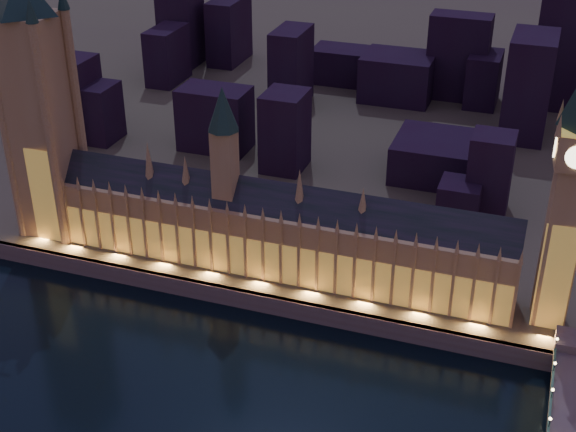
% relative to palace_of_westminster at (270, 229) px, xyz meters
% --- Properties ---
extents(ground_plane, '(2000.00, 2000.00, 0.00)m').
position_rel_palace_of_westminster_xyz_m(ground_plane, '(5.48, -61.74, -26.37)').
color(ground_plane, black).
rests_on(ground_plane, ground).
extents(north_bank, '(2000.00, 960.00, 8.00)m').
position_rel_palace_of_westminster_xyz_m(north_bank, '(5.48, 458.26, -22.37)').
color(north_bank, '#463934').
rests_on(north_bank, ground).
extents(embankment_wall, '(2000.00, 2.50, 8.00)m').
position_rel_palace_of_westminster_xyz_m(embankment_wall, '(5.48, -20.74, -22.37)').
color(embankment_wall, brown).
rests_on(embankment_wall, ground).
extents(palace_of_westminster, '(202.00, 21.33, 78.00)m').
position_rel_palace_of_westminster_xyz_m(palace_of_westminster, '(0.00, 0.00, 0.00)').
color(palace_of_westminster, '#9D7148').
rests_on(palace_of_westminster, north_bank).
extents(victoria_tower, '(31.68, 31.68, 128.99)m').
position_rel_palace_of_westminster_xyz_m(victoria_tower, '(-104.52, 0.18, 45.79)').
color(victoria_tower, '#9D7148').
rests_on(victoria_tower, north_bank).
extents(elizabeth_tower, '(18.00, 18.00, 111.56)m').
position_rel_palace_of_westminster_xyz_m(elizabeth_tower, '(113.48, 0.18, 43.88)').
color(elizabeth_tower, '#9D7148').
rests_on(elizabeth_tower, north_bank).
extents(city_backdrop, '(440.09, 215.63, 85.63)m').
position_rel_palace_of_westminster_xyz_m(city_backdrop, '(36.98, 187.55, 5.18)').
color(city_backdrop, black).
rests_on(city_backdrop, north_bank).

